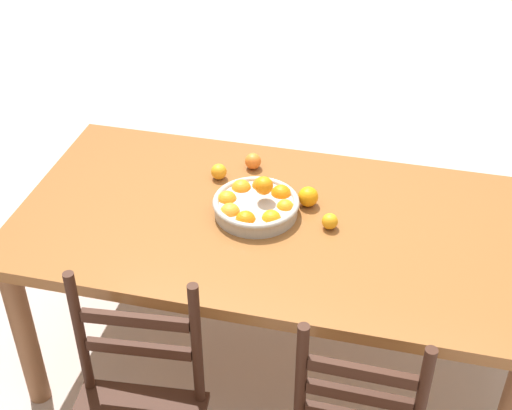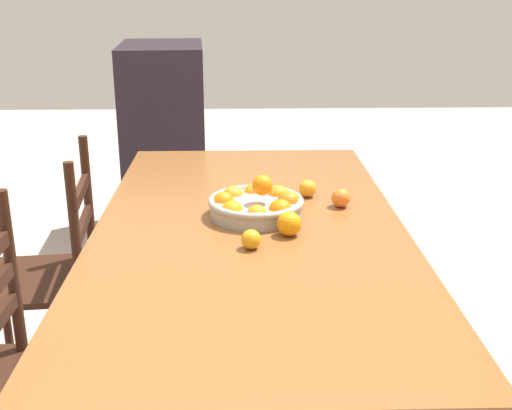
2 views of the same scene
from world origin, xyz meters
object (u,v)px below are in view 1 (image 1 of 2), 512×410
at_px(dining_table, 276,239).
at_px(fruit_bowl, 256,204).
at_px(orange_loose_0, 330,222).
at_px(orange_loose_1, 308,197).
at_px(orange_loose_2, 253,161).
at_px(orange_loose_3, 219,172).

xyz_separation_m(dining_table, fruit_bowl, (0.09, -0.03, 0.13)).
bearing_deg(orange_loose_0, fruit_bowl, -5.45).
xyz_separation_m(orange_loose_1, orange_loose_2, (0.27, -0.20, -0.01)).
distance_m(orange_loose_0, orange_loose_2, 0.50).
relative_size(dining_table, orange_loose_2, 29.26).
relative_size(orange_loose_1, orange_loose_3, 1.22).
height_order(dining_table, fruit_bowl, fruit_bowl).
height_order(dining_table, orange_loose_0, orange_loose_0).
bearing_deg(orange_loose_3, orange_loose_2, -137.64).
distance_m(fruit_bowl, orange_loose_0, 0.29).
height_order(orange_loose_0, orange_loose_2, orange_loose_2).
bearing_deg(dining_table, orange_loose_2, -62.33).
bearing_deg(dining_table, orange_loose_3, -37.50).
height_order(orange_loose_0, orange_loose_1, orange_loose_1).
relative_size(dining_table, orange_loose_3, 30.65).
bearing_deg(dining_table, orange_loose_0, 179.40).
bearing_deg(fruit_bowl, orange_loose_3, -44.18).
relative_size(fruit_bowl, orange_loose_1, 4.19).
bearing_deg(fruit_bowl, orange_loose_1, -151.79).
distance_m(orange_loose_0, orange_loose_1, 0.16).
bearing_deg(fruit_bowl, dining_table, 163.76).
distance_m(orange_loose_1, orange_loose_2, 0.34).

